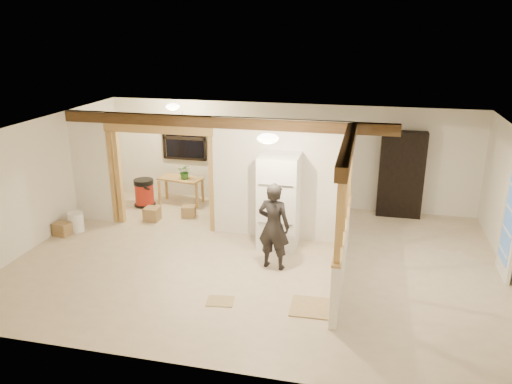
% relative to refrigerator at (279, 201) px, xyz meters
% --- Properties ---
extents(floor, '(9.00, 6.50, 0.01)m').
position_rel_refrigerator_xyz_m(floor, '(-0.28, -0.76, -0.95)').
color(floor, beige).
rests_on(floor, ground).
extents(ceiling, '(9.00, 6.50, 0.01)m').
position_rel_refrigerator_xyz_m(ceiling, '(-0.28, -0.76, 1.56)').
color(ceiling, white).
extents(wall_back, '(9.00, 0.01, 2.50)m').
position_rel_refrigerator_xyz_m(wall_back, '(-0.28, 2.49, 0.31)').
color(wall_back, silver).
rests_on(wall_back, floor).
extents(wall_front, '(9.00, 0.01, 2.50)m').
position_rel_refrigerator_xyz_m(wall_front, '(-0.28, -4.01, 0.31)').
color(wall_front, silver).
rests_on(wall_front, floor).
extents(wall_left, '(0.01, 6.50, 2.50)m').
position_rel_refrigerator_xyz_m(wall_left, '(-4.78, -0.76, 0.31)').
color(wall_left, silver).
rests_on(wall_left, floor).
extents(partition_left_stub, '(0.90, 0.12, 2.50)m').
position_rel_refrigerator_xyz_m(partition_left_stub, '(-4.33, 0.44, 0.31)').
color(partition_left_stub, white).
rests_on(partition_left_stub, floor).
extents(partition_center, '(2.80, 0.12, 2.50)m').
position_rel_refrigerator_xyz_m(partition_center, '(-0.08, 0.44, 0.31)').
color(partition_center, white).
rests_on(partition_center, floor).
extents(doorway_frame, '(2.46, 0.14, 2.20)m').
position_rel_refrigerator_xyz_m(doorway_frame, '(-2.68, 0.44, 0.16)').
color(doorway_frame, '#B38B4B').
rests_on(doorway_frame, floor).
extents(header_beam_back, '(7.00, 0.18, 0.22)m').
position_rel_refrigerator_xyz_m(header_beam_back, '(-1.28, 0.44, 1.44)').
color(header_beam_back, '#4A3219').
rests_on(header_beam_back, ceiling).
extents(header_beam_right, '(0.18, 3.30, 0.22)m').
position_rel_refrigerator_xyz_m(header_beam_right, '(1.32, -1.16, 1.44)').
color(header_beam_right, '#4A3219').
rests_on(header_beam_right, ceiling).
extents(pony_wall, '(0.12, 3.20, 1.00)m').
position_rel_refrigerator_xyz_m(pony_wall, '(1.32, -1.16, -0.44)').
color(pony_wall, white).
rests_on(pony_wall, floor).
extents(stud_partition, '(0.14, 3.20, 1.32)m').
position_rel_refrigerator_xyz_m(stud_partition, '(1.32, -1.16, 0.72)').
color(stud_partition, '#B38B4B').
rests_on(stud_partition, pony_wall).
extents(window_back, '(1.12, 0.10, 1.10)m').
position_rel_refrigerator_xyz_m(window_back, '(-2.88, 2.41, 0.61)').
color(window_back, black).
rests_on(window_back, wall_back).
extents(french_door, '(0.12, 0.86, 2.00)m').
position_rel_refrigerator_xyz_m(french_door, '(4.14, -0.36, 0.06)').
color(french_door, white).
rests_on(french_door, floor).
extents(ceiling_dome_main, '(0.36, 0.36, 0.16)m').
position_rel_refrigerator_xyz_m(ceiling_dome_main, '(0.02, -1.26, 1.54)').
color(ceiling_dome_main, '#FFEABF').
rests_on(ceiling_dome_main, ceiling).
extents(ceiling_dome_util, '(0.32, 0.32, 0.14)m').
position_rel_refrigerator_xyz_m(ceiling_dome_util, '(-2.78, 1.54, 1.54)').
color(ceiling_dome_util, '#FFEABF').
rests_on(ceiling_dome_util, ceiling).
extents(hanging_bulb, '(0.07, 0.07, 0.07)m').
position_rel_refrigerator_xyz_m(hanging_bulb, '(-2.28, 0.84, 1.24)').
color(hanging_bulb, '#FFD88C').
rests_on(hanging_bulb, ceiling).
extents(refrigerator, '(0.78, 0.75, 1.89)m').
position_rel_refrigerator_xyz_m(refrigerator, '(0.00, 0.00, 0.00)').
color(refrigerator, silver).
rests_on(refrigerator, floor).
extents(woman, '(0.65, 0.48, 1.63)m').
position_rel_refrigerator_xyz_m(woman, '(0.09, -0.99, -0.13)').
color(woman, '#2C2828').
rests_on(woman, floor).
extents(work_table, '(1.14, 0.72, 0.67)m').
position_rel_refrigerator_xyz_m(work_table, '(-2.82, 1.89, -0.61)').
color(work_table, '#B38B4B').
rests_on(work_table, floor).
extents(potted_plant, '(0.37, 0.33, 0.38)m').
position_rel_refrigerator_xyz_m(potted_plant, '(-2.68, 1.83, -0.09)').
color(potted_plant, '#346424').
rests_on(potted_plant, work_table).
extents(shop_vac, '(0.63, 0.63, 0.69)m').
position_rel_refrigerator_xyz_m(shop_vac, '(-3.64, 1.53, -0.60)').
color(shop_vac, maroon).
rests_on(shop_vac, floor).
extents(bookshelf, '(1.00, 0.33, 2.00)m').
position_rel_refrigerator_xyz_m(bookshelf, '(2.42, 2.25, 0.06)').
color(bookshelf, black).
rests_on(bookshelf, floor).
extents(bucket, '(0.40, 0.40, 0.42)m').
position_rel_refrigerator_xyz_m(bucket, '(-4.40, -0.29, -0.74)').
color(bucket, white).
rests_on(bucket, floor).
extents(box_util_a, '(0.35, 0.31, 0.26)m').
position_rel_refrigerator_xyz_m(box_util_a, '(-2.32, 1.06, -0.81)').
color(box_util_a, olive).
rests_on(box_util_a, floor).
extents(box_util_b, '(0.33, 0.33, 0.31)m').
position_rel_refrigerator_xyz_m(box_util_b, '(-3.06, 0.66, -0.79)').
color(box_util_b, olive).
rests_on(box_util_b, floor).
extents(box_front, '(0.38, 0.33, 0.28)m').
position_rel_refrigerator_xyz_m(box_front, '(-4.57, -0.55, -0.80)').
color(box_front, olive).
rests_on(box_front, floor).
extents(floor_panel_near, '(0.65, 0.65, 0.02)m').
position_rel_refrigerator_xyz_m(floor_panel_near, '(0.94, -2.23, -0.93)').
color(floor_panel_near, tan).
rests_on(floor_panel_near, floor).
extents(floor_panel_far, '(0.48, 0.40, 0.01)m').
position_rel_refrigerator_xyz_m(floor_panel_far, '(-0.52, -2.38, -0.94)').
color(floor_panel_far, tan).
rests_on(floor_panel_far, floor).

